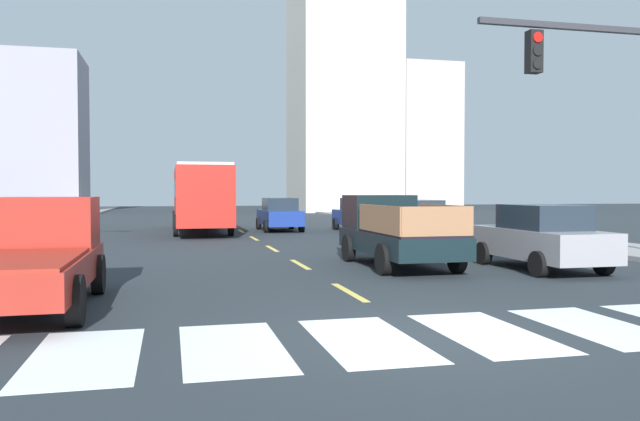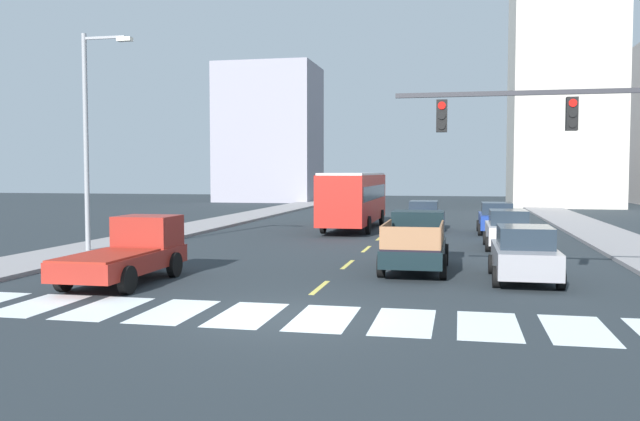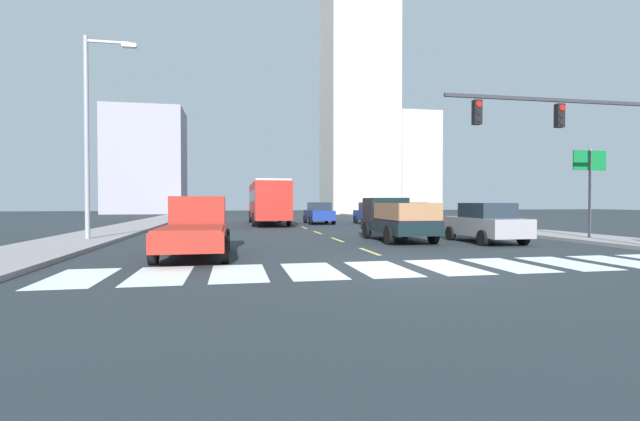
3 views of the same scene
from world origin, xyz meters
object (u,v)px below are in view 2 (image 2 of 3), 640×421
at_px(sedan_near_left, 496,218).
at_px(sedan_mid, 508,229).
at_px(pickup_stakebed, 416,243).
at_px(traffic_signal_gantry, 616,141).
at_px(sedan_far, 524,254).
at_px(streetlight_left, 89,133).
at_px(city_bus, 354,196).
at_px(pickup_dark, 130,252).
at_px(sedan_near_right, 424,216).

bearing_deg(sedan_near_left, sedan_mid, -90.82).
xyz_separation_m(pickup_stakebed, traffic_signal_gantry, (5.27, -5.38, 3.23)).
relative_size(sedan_far, streetlight_left, 0.49).
bearing_deg(sedan_mid, city_bus, 135.95).
distance_m(pickup_stakebed, pickup_dark, 9.54).
relative_size(sedan_mid, traffic_signal_gantry, 0.54).
height_order(sedan_mid, streetlight_left, streetlight_left).
xyz_separation_m(pickup_dark, city_bus, (3.89, 19.91, 1.03)).
height_order(pickup_stakebed, streetlight_left, streetlight_left).
bearing_deg(pickup_dark, city_bus, 81.14).
xyz_separation_m(sedan_far, traffic_signal_gantry, (1.83, -3.49, 3.31)).
height_order(city_bus, traffic_signal_gantry, traffic_signal_gantry).
bearing_deg(sedan_mid, pickup_dark, -134.58).
height_order(pickup_dark, sedan_near_right, pickup_dark).
bearing_deg(traffic_signal_gantry, streetlight_left, 159.25).
height_order(pickup_dark, sedan_far, pickup_dark).
relative_size(pickup_stakebed, traffic_signal_gantry, 0.64).
bearing_deg(pickup_dark, pickup_stakebed, 29.29).
bearing_deg(pickup_dark, sedan_far, 13.85).
bearing_deg(sedan_near_right, city_bus, -178.06).
distance_m(pickup_stakebed, sedan_mid, 7.98).
height_order(sedan_mid, sedan_far, same).
bearing_deg(sedan_far, sedan_near_right, 101.72).
distance_m(city_bus, sedan_near_left, 8.21).
height_order(sedan_near_left, sedan_near_right, same).
height_order(pickup_stakebed, city_bus, city_bus).
relative_size(city_bus, streetlight_left, 1.20).
bearing_deg(sedan_near_left, traffic_signal_gantry, -86.47).
height_order(city_bus, streetlight_left, streetlight_left).
bearing_deg(sedan_far, pickup_dark, -169.40).
distance_m(sedan_near_right, streetlight_left, 19.43).
height_order(city_bus, sedan_near_left, city_bus).
distance_m(sedan_mid, sedan_far, 9.03).
height_order(traffic_signal_gantry, streetlight_left, streetlight_left).
distance_m(sedan_near_left, sedan_near_right, 4.18).
height_order(sedan_mid, traffic_signal_gantry, traffic_signal_gantry).
relative_size(sedan_near_left, traffic_signal_gantry, 0.54).
bearing_deg(sedan_far, traffic_signal_gantry, -63.35).
bearing_deg(sedan_near_right, sedan_mid, -63.67).
relative_size(pickup_stakebed, sedan_near_right, 1.18).
xyz_separation_m(sedan_mid, sedan_near_right, (-4.10, 8.52, 0.00)).
distance_m(city_bus, sedan_far, 19.25).
height_order(pickup_dark, city_bus, city_bus).
distance_m(pickup_stakebed, streetlight_left, 14.10).
distance_m(traffic_signal_gantry, streetlight_left, 19.99).
xyz_separation_m(city_bus, sedan_near_left, (8.06, -1.14, -1.09)).
bearing_deg(sedan_far, sedan_near_left, 88.89).
xyz_separation_m(pickup_dark, traffic_signal_gantry, (13.76, -1.03, 3.25)).
relative_size(traffic_signal_gantry, streetlight_left, 0.91).
height_order(pickup_dark, sedan_near_left, pickup_dark).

